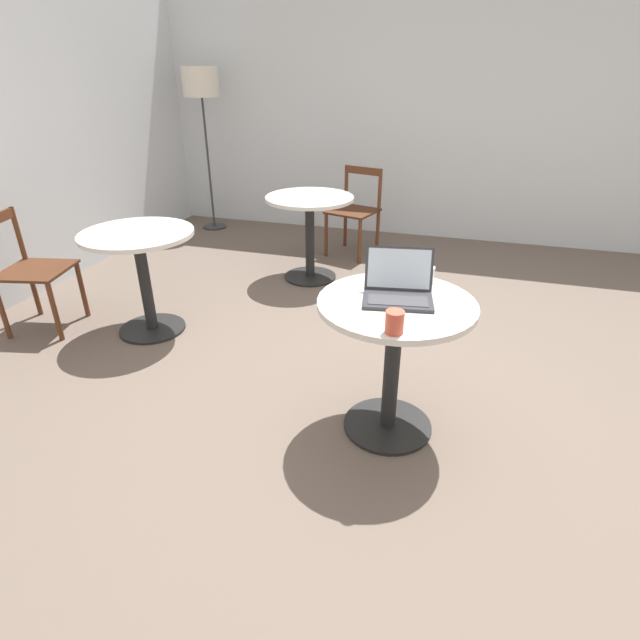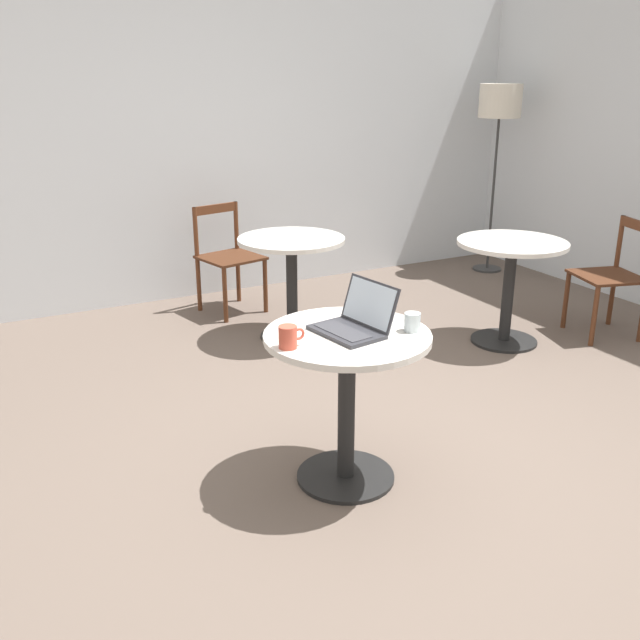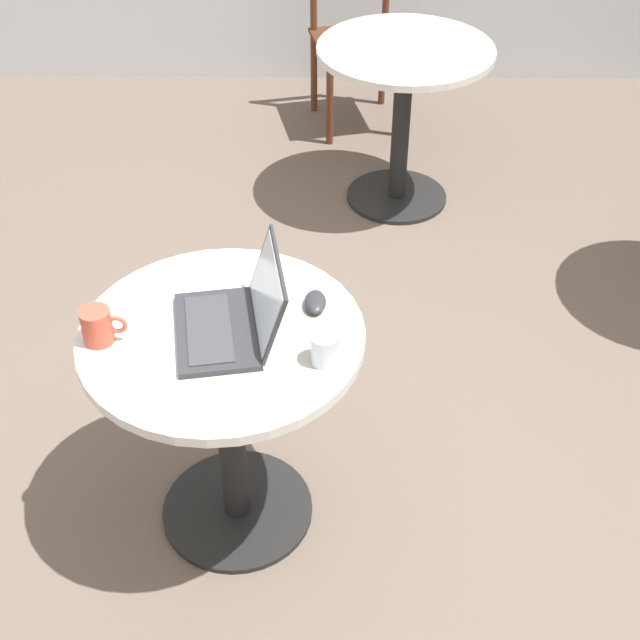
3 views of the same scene
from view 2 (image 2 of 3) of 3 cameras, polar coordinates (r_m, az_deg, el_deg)
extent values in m
plane|color=#66564C|center=(3.68, 6.67, -11.27)|extent=(16.00, 16.00, 0.00)
cube|color=silver|center=(6.12, -10.60, 14.23)|extent=(9.40, 0.06, 2.70)
cylinder|color=black|center=(3.53, 2.05, -12.36)|extent=(0.47, 0.47, 0.02)
cylinder|color=black|center=(3.36, 2.13, -7.14)|extent=(0.08, 0.08, 0.70)
cylinder|color=silver|center=(3.21, 2.21, -1.32)|extent=(0.76, 0.76, 0.03)
cylinder|color=black|center=(5.34, 14.47, -1.60)|extent=(0.47, 0.47, 0.02)
cylinder|color=black|center=(5.23, 14.80, 2.08)|extent=(0.08, 0.08, 0.70)
cylinder|color=silver|center=(5.14, 15.15, 5.96)|extent=(0.76, 0.76, 0.03)
cylinder|color=black|center=(5.27, -2.21, -1.25)|extent=(0.47, 0.47, 0.02)
cylinder|color=black|center=(5.16, -2.26, 2.49)|extent=(0.08, 0.08, 0.70)
cylinder|color=silver|center=(5.06, -2.32, 6.43)|extent=(0.76, 0.76, 0.03)
cylinder|color=#562D19|center=(5.39, 21.09, 0.27)|extent=(0.04, 0.04, 0.44)
cylinder|color=#562D19|center=(5.70, 19.08, 1.52)|extent=(0.04, 0.04, 0.44)
cylinder|color=#562D19|center=(5.91, 22.31, 1.72)|extent=(0.04, 0.04, 0.44)
cube|color=#492715|center=(5.59, 22.02, 3.26)|extent=(0.54, 0.54, 0.02)
cylinder|color=#562D19|center=(5.80, 22.85, 5.81)|extent=(0.04, 0.04, 0.39)
cube|color=#562D19|center=(5.62, 24.15, 6.91)|extent=(0.14, 0.40, 0.07)
cylinder|color=#562D19|center=(5.76, -4.40, 2.73)|extent=(0.04, 0.04, 0.44)
cylinder|color=#562D19|center=(5.56, -7.60, 1.97)|extent=(0.04, 0.04, 0.44)
cylinder|color=#562D19|center=(6.07, -6.56, 3.52)|extent=(0.04, 0.04, 0.44)
cylinder|color=#562D19|center=(5.87, -9.67, 2.82)|extent=(0.04, 0.04, 0.44)
cube|color=#492715|center=(5.75, -7.16, 4.98)|extent=(0.52, 0.52, 0.02)
cylinder|color=#562D19|center=(5.96, -6.72, 7.54)|extent=(0.04, 0.04, 0.39)
cylinder|color=#562D19|center=(5.76, -9.92, 6.97)|extent=(0.04, 0.04, 0.39)
cube|color=#562D19|center=(5.83, -8.37, 8.80)|extent=(0.41, 0.11, 0.07)
cylinder|color=#333333|center=(7.24, 13.21, 4.02)|extent=(0.28, 0.28, 0.02)
cylinder|color=#333333|center=(7.09, 13.66, 9.67)|extent=(0.02, 0.02, 1.45)
cylinder|color=beige|center=(7.00, 14.24, 16.64)|extent=(0.39, 0.39, 0.30)
cube|color=#2D2D33|center=(3.19, 2.10, -0.98)|extent=(0.26, 0.36, 0.02)
cube|color=#38383D|center=(3.18, 1.82, -0.88)|extent=(0.16, 0.29, 0.00)
cube|color=#2D2D33|center=(3.24, 4.01, 1.34)|extent=(0.12, 0.33, 0.20)
cube|color=silver|center=(3.24, 3.95, 1.35)|extent=(0.11, 0.31, 0.18)
ellipsoid|color=#2D2D33|center=(3.41, 4.89, 0.43)|extent=(0.06, 0.10, 0.03)
cylinder|color=#C64C38|center=(3.02, -2.59, -1.37)|extent=(0.08, 0.08, 0.10)
torus|color=#C64C38|center=(3.04, -1.71, -1.13)|extent=(0.06, 0.01, 0.06)
cylinder|color=silver|center=(3.24, 7.40, -0.17)|extent=(0.07, 0.07, 0.09)
camera|label=1|loc=(2.42, -44.40, 11.06)|focal=28.00mm
camera|label=3|loc=(2.00, 41.78, 26.69)|focal=50.00mm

